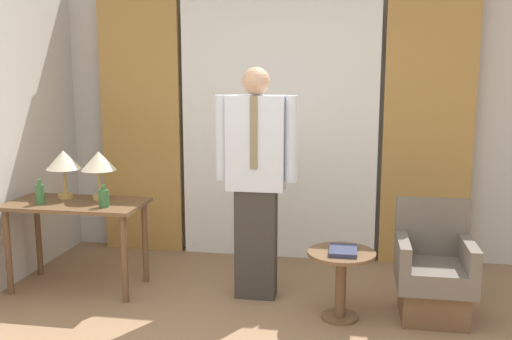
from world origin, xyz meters
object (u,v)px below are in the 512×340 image
table_lamp_left (64,162)px  table_lamp_right (99,163)px  person (256,175)px  side_table (341,273)px  book (343,251)px  armchair (433,274)px  desk (77,216)px  bottle_by_lamp (40,194)px  bottle_near_edge (104,198)px

table_lamp_left → table_lamp_right: (0.31, 0.00, 0.00)m
person → side_table: person is taller
person → book: 0.89m
person → armchair: (1.34, -0.14, -0.67)m
armchair → book: 0.71m
desk → armchair: 2.83m
book → table_lamp_left: bearing=170.6°
person → armchair: bearing=-5.8°
person → book: person is taller
table_lamp_right → bottle_by_lamp: size_ratio=1.99×
table_lamp_right → person: size_ratio=0.22×
bottle_near_edge → book: 1.89m
desk → person: 1.52m
desk → bottle_near_edge: bearing=-21.8°
armchair → book: bearing=-163.8°
desk → side_table: bearing=-6.4°
bottle_by_lamp → book: bottle_by_lamp is taller
desk → table_lamp_left: table_lamp_left is taller
table_lamp_right → bottle_by_lamp: table_lamp_right is taller
desk → bottle_near_edge: (0.30, -0.12, 0.19)m
side_table → armchair: bearing=14.2°
bottle_by_lamp → armchair: (3.06, 0.04, -0.49)m
bottle_by_lamp → book: (2.41, -0.15, -0.29)m
bottle_near_edge → book: (1.86, -0.14, -0.28)m
table_lamp_left → bottle_by_lamp: 0.34m
table_lamp_right → bottle_by_lamp: 0.52m
person → armchair: person is taller
table_lamp_left → side_table: size_ratio=0.79×
bottle_by_lamp → side_table: bearing=-3.1°
armchair → table_lamp_left: bearing=176.2°
table_lamp_left → book: bearing=-9.4°
side_table → desk: bearing=173.6°
desk → person: (1.47, 0.06, 0.37)m
armchair → side_table: 0.69m
desk → bottle_near_edge: size_ratio=6.23×
person → book: (0.69, -0.33, -0.47)m
desk → person: size_ratio=0.61×
side_table → person: bearing=155.7°
table_lamp_left → bottle_by_lamp: size_ratio=1.99×
desk → bottle_by_lamp: bottle_by_lamp is taller
desk → side_table: size_ratio=2.17×
table_lamp_left → person: (1.63, -0.06, -0.05)m
side_table → bottle_by_lamp: bearing=176.9°
armchair → desk: bearing=178.5°
bottle_by_lamp → side_table: (2.39, -0.13, -0.47)m
bottle_by_lamp → armchair: bearing=0.8°
side_table → table_lamp_left: bearing=171.0°
armchair → person: bearing=174.2°
armchair → bottle_near_edge: bearing=-178.9°
bottle_near_edge → bottle_by_lamp: bearing=179.4°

